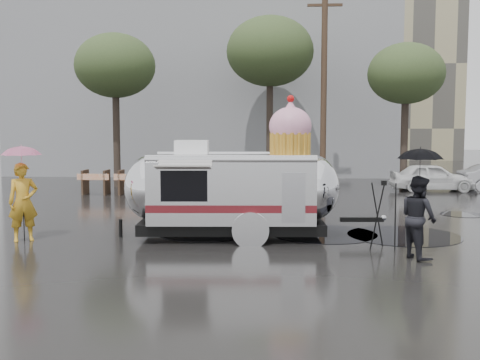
# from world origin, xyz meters

# --- Properties ---
(ground) EXTENTS (120.00, 120.00, 0.00)m
(ground) POSITION_xyz_m (0.00, 0.00, 0.00)
(ground) COLOR black
(ground) RESTS_ON ground
(puddles) EXTENTS (9.57, 6.59, 0.01)m
(puddles) POSITION_xyz_m (1.42, 2.37, 0.00)
(puddles) COLOR black
(puddles) RESTS_ON ground
(grey_building) EXTENTS (22.00, 12.00, 13.00)m
(grey_building) POSITION_xyz_m (-4.00, 24.00, 6.50)
(grey_building) COLOR slate
(grey_building) RESTS_ON ground
(utility_pole) EXTENTS (1.60, 0.28, 9.00)m
(utility_pole) POSITION_xyz_m (2.50, 14.00, 4.62)
(utility_pole) COLOR #473323
(utility_pole) RESTS_ON ground
(tree_left) EXTENTS (3.64, 3.64, 6.95)m
(tree_left) POSITION_xyz_m (-7.00, 13.00, 5.48)
(tree_left) COLOR #382D26
(tree_left) RESTS_ON ground
(tree_mid) EXTENTS (4.20, 4.20, 8.03)m
(tree_mid) POSITION_xyz_m (0.00, 15.00, 6.34)
(tree_mid) COLOR #382D26
(tree_mid) RESTS_ON ground
(tree_right) EXTENTS (3.36, 3.36, 6.42)m
(tree_right) POSITION_xyz_m (6.00, 13.00, 5.06)
(tree_right) COLOR #382D26
(tree_right) RESTS_ON ground
(barricade_row) EXTENTS (4.30, 0.80, 1.00)m
(barricade_row) POSITION_xyz_m (-5.55, 9.96, 0.52)
(barricade_row) COLOR #473323
(barricade_row) RESTS_ON ground
(airstream_trailer) EXTENTS (6.62, 2.71, 3.56)m
(airstream_trailer) POSITION_xyz_m (-0.77, 1.27, 1.25)
(airstream_trailer) COLOR silver
(airstream_trailer) RESTS_ON ground
(person_left) EXTENTS (0.81, 0.74, 1.88)m
(person_left) POSITION_xyz_m (-5.79, 0.53, 0.94)
(person_left) COLOR gold
(person_left) RESTS_ON ground
(umbrella_pink) EXTENTS (1.11, 1.11, 2.31)m
(umbrella_pink) POSITION_xyz_m (-5.79, 0.53, 1.93)
(umbrella_pink) COLOR pink
(umbrella_pink) RESTS_ON ground
(person_right) EXTENTS (0.73, 0.94, 1.72)m
(person_right) POSITION_xyz_m (3.15, -0.77, 0.86)
(person_right) COLOR black
(person_right) RESTS_ON ground
(umbrella_black) EXTENTS (1.12, 1.12, 2.31)m
(umbrella_black) POSITION_xyz_m (3.15, -0.77, 1.93)
(umbrella_black) COLOR black
(umbrella_black) RESTS_ON ground
(tripod) EXTENTS (0.61, 0.63, 1.55)m
(tripod) POSITION_xyz_m (2.61, 0.13, 0.92)
(tripod) COLOR black
(tripod) RESTS_ON ground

